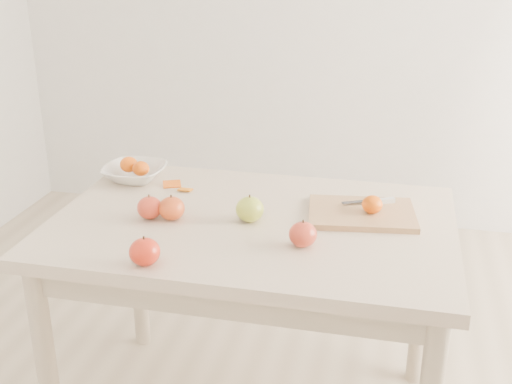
# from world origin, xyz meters

# --- Properties ---
(table) EXTENTS (1.20, 0.80, 0.75)m
(table) POSITION_xyz_m (0.00, 0.00, 0.65)
(table) COLOR beige
(table) RESTS_ON ground
(cutting_board) EXTENTS (0.35, 0.27, 0.02)m
(cutting_board) POSITION_xyz_m (0.32, 0.10, 0.76)
(cutting_board) COLOR #A98254
(cutting_board) RESTS_ON table
(board_tangerine) EXTENTS (0.06, 0.06, 0.05)m
(board_tangerine) POSITION_xyz_m (0.35, 0.09, 0.80)
(board_tangerine) COLOR #DB6507
(board_tangerine) RESTS_ON cutting_board
(fruit_bowl) EXTENTS (0.21, 0.21, 0.05)m
(fruit_bowl) POSITION_xyz_m (-0.48, 0.24, 0.78)
(fruit_bowl) COLOR white
(fruit_bowl) RESTS_ON table
(bowl_tangerine_near) EXTENTS (0.06, 0.06, 0.05)m
(bowl_tangerine_near) POSITION_xyz_m (-0.50, 0.25, 0.80)
(bowl_tangerine_near) COLOR #E06007
(bowl_tangerine_near) RESTS_ON fruit_bowl
(bowl_tangerine_far) EXTENTS (0.06, 0.06, 0.05)m
(bowl_tangerine_far) POSITION_xyz_m (-0.45, 0.22, 0.80)
(bowl_tangerine_far) COLOR #D25107
(bowl_tangerine_far) RESTS_ON fruit_bowl
(orange_peel_a) EXTENTS (0.07, 0.06, 0.01)m
(orange_peel_a) POSITION_xyz_m (-0.33, 0.21, 0.75)
(orange_peel_a) COLOR #D5570F
(orange_peel_a) RESTS_ON table
(orange_peel_b) EXTENTS (0.05, 0.04, 0.01)m
(orange_peel_b) POSITION_xyz_m (-0.27, 0.18, 0.75)
(orange_peel_b) COLOR orange
(orange_peel_b) RESTS_ON table
(paring_knife) EXTENTS (0.16, 0.08, 0.01)m
(paring_knife) POSITION_xyz_m (0.37, 0.17, 0.78)
(paring_knife) COLOR silver
(paring_knife) RESTS_ON cutting_board
(apple_green) EXTENTS (0.08, 0.08, 0.08)m
(apple_green) POSITION_xyz_m (-0.01, -0.01, 0.79)
(apple_green) COLOR olive
(apple_green) RESTS_ON table
(apple_red_c) EXTENTS (0.08, 0.08, 0.07)m
(apple_red_c) POSITION_xyz_m (-0.21, -0.34, 0.79)
(apple_red_c) COLOR maroon
(apple_red_c) RESTS_ON table
(apple_red_d) EXTENTS (0.08, 0.08, 0.07)m
(apple_red_d) POSITION_xyz_m (-0.30, -0.06, 0.78)
(apple_red_d) COLOR #A51813
(apple_red_d) RESTS_ON table
(apple_red_b) EXTENTS (0.08, 0.08, 0.07)m
(apple_red_b) POSITION_xyz_m (-0.24, -0.05, 0.79)
(apple_red_b) COLOR #A30E03
(apple_red_b) RESTS_ON table
(apple_red_e) EXTENTS (0.08, 0.08, 0.07)m
(apple_red_e) POSITION_xyz_m (0.17, -0.14, 0.79)
(apple_red_e) COLOR maroon
(apple_red_e) RESTS_ON table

